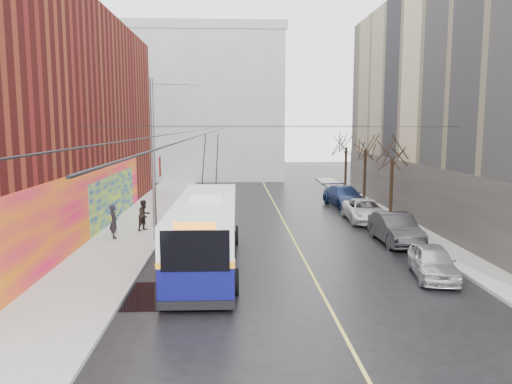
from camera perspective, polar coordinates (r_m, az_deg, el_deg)
ground at (r=18.91m, az=3.42°, el=-12.38°), size 140.00×140.00×0.00m
sidewalk_left at (r=30.94m, az=-13.97°, el=-4.51°), size 4.00×60.00×0.15m
sidewalk_right at (r=32.25m, az=17.24°, el=-4.14°), size 2.00×60.00×0.15m
lane_line at (r=32.50m, az=3.44°, el=-3.85°), size 0.12×50.00×0.01m
building_left at (r=34.64m, az=-26.88°, el=7.69°), size 12.11×36.00×14.00m
building_far at (r=62.83m, az=-6.49°, el=9.93°), size 20.50×12.10×18.00m
streetlight_pole at (r=28.02m, az=-11.34°, el=4.18°), size 2.65×0.60×9.00m
catenary_wires at (r=32.44m, az=-3.78°, el=7.24°), size 18.00×60.00×0.22m
tree_near at (r=35.42m, az=15.36°, el=4.96°), size 3.20×3.20×6.40m
tree_mid at (r=42.12m, az=12.43°, el=5.82°), size 3.20×3.20×6.68m
tree_far at (r=48.91m, az=10.29°, el=5.97°), size 3.20×3.20×6.57m
puddle at (r=19.94m, az=-13.34°, el=-11.49°), size 2.61×3.32×0.01m
pigeons_flying at (r=27.34m, az=-3.18°, el=9.22°), size 3.85×2.54×1.46m
trolleybus at (r=23.20m, az=-5.71°, el=-4.37°), size 3.04×12.65×5.97m
parked_car_a at (r=22.72m, az=19.56°, el=-7.52°), size 2.31×4.32×1.40m
parked_car_b at (r=28.52m, az=15.67°, el=-4.05°), size 1.82×5.05×1.65m
parked_car_c at (r=34.52m, az=12.37°, el=-2.08°), size 2.70×5.46×1.49m
parked_car_d at (r=40.58m, az=10.06°, el=-0.48°), size 3.04×5.88×1.63m
following_car at (r=36.61m, az=-6.31°, el=-1.29°), size 2.45×4.96×1.63m
pedestrian_a at (r=29.08m, az=-15.95°, el=-3.29°), size 0.67×0.81×1.91m
pedestrian_b at (r=30.84m, az=-12.64°, el=-2.60°), size 1.10×1.15×1.87m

